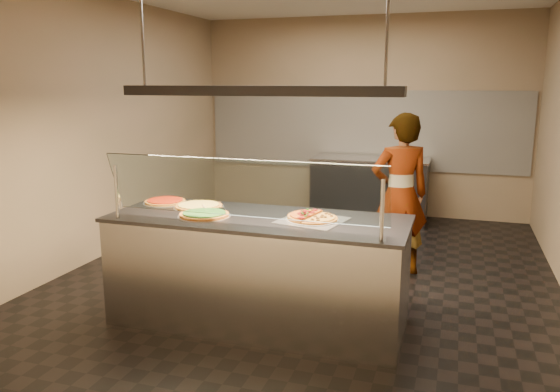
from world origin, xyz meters
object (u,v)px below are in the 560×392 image
(perforated_tray, at_px, (312,220))
(half_pizza_sausage, at_px, (324,218))
(serving_counter, at_px, (258,270))
(half_pizza_pepperoni, at_px, (301,215))
(worker, at_px, (400,195))
(pizza_cheese, at_px, (199,206))
(pizza_spinach, at_px, (204,214))
(pizza_tomato, at_px, (165,201))
(pizza_spatula, at_px, (210,208))
(prep_table, at_px, (370,189))
(sneeze_guard, at_px, (242,189))
(heat_lamp_housing, at_px, (257,91))

(perforated_tray, distance_m, half_pizza_sausage, 0.10)
(serving_counter, distance_m, half_pizza_pepperoni, 0.62)
(half_pizza_sausage, distance_m, worker, 1.68)
(half_pizza_sausage, relative_size, pizza_cheese, 0.97)
(worker, bearing_deg, pizza_spinach, 25.44)
(half_pizza_sausage, bearing_deg, pizza_spinach, -172.11)
(pizza_tomato, height_order, pizza_spatula, pizza_spatula)
(pizza_tomato, bearing_deg, perforated_tray, -8.86)
(serving_counter, xyz_separation_m, perforated_tray, (0.46, 0.02, 0.47))
(half_pizza_pepperoni, height_order, worker, worker)
(serving_counter, relative_size, pizza_spatula, 9.01)
(serving_counter, distance_m, prep_table, 3.89)
(sneeze_guard, bearing_deg, perforated_tray, 37.86)
(half_pizza_pepperoni, distance_m, worker, 1.74)
(serving_counter, xyz_separation_m, half_pizza_sausage, (0.56, 0.01, 0.49))
(serving_counter, relative_size, worker, 1.44)
(pizza_cheese, bearing_deg, serving_counter, -14.84)
(serving_counter, bearing_deg, sneeze_guard, -90.00)
(half_pizza_sausage, distance_m, pizza_tomato, 1.57)
(pizza_cheese, bearing_deg, half_pizza_sausage, -7.20)
(worker, bearing_deg, half_pizza_sausage, 49.42)
(perforated_tray, distance_m, pizza_cheese, 1.08)
(perforated_tray, xyz_separation_m, pizza_spinach, (-0.89, -0.14, 0.01))
(pizza_spinach, distance_m, heat_lamp_housing, 1.10)
(prep_table, bearing_deg, perforated_tray, -88.15)
(worker, distance_m, heat_lamp_housing, 2.20)
(serving_counter, xyz_separation_m, pizza_spinach, (-0.42, -0.12, 0.48))
(serving_counter, height_order, pizza_spatula, pizza_spatula)
(sneeze_guard, bearing_deg, heat_lamp_housing, 90.00)
(pizza_spinach, bearing_deg, pizza_cheese, 123.64)
(half_pizza_pepperoni, bearing_deg, prep_table, 90.45)
(serving_counter, bearing_deg, worker, 58.77)
(serving_counter, bearing_deg, half_pizza_pepperoni, 2.45)
(pizza_tomato, distance_m, worker, 2.42)
(half_pizza_sausage, xyz_separation_m, heat_lamp_housing, (-0.56, -0.01, 0.99))
(sneeze_guard, xyz_separation_m, prep_table, (0.34, 4.22, -0.76))
(perforated_tray, xyz_separation_m, half_pizza_pepperoni, (-0.09, 0.00, 0.03))
(half_pizza_pepperoni, relative_size, half_pizza_sausage, 1.00)
(half_pizza_sausage, height_order, pizza_spatula, half_pizza_sausage)
(pizza_cheese, bearing_deg, heat_lamp_housing, -14.84)
(pizza_spinach, relative_size, prep_table, 0.26)
(pizza_tomato, distance_m, pizza_spatula, 0.57)
(half_pizza_pepperoni, distance_m, prep_table, 3.89)
(half_pizza_sausage, xyz_separation_m, worker, (0.43, 1.62, -0.10))
(half_pizza_pepperoni, xyz_separation_m, heat_lamp_housing, (-0.37, -0.02, 0.99))
(serving_counter, distance_m, heat_lamp_housing, 1.48)
(pizza_spatula, height_order, heat_lamp_housing, heat_lamp_housing)
(perforated_tray, distance_m, pizza_spinach, 0.90)
(pizza_tomato, xyz_separation_m, worker, (1.98, 1.39, -0.09))
(half_pizza_pepperoni, xyz_separation_m, pizza_spatula, (-0.83, 0.04, -0.01))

